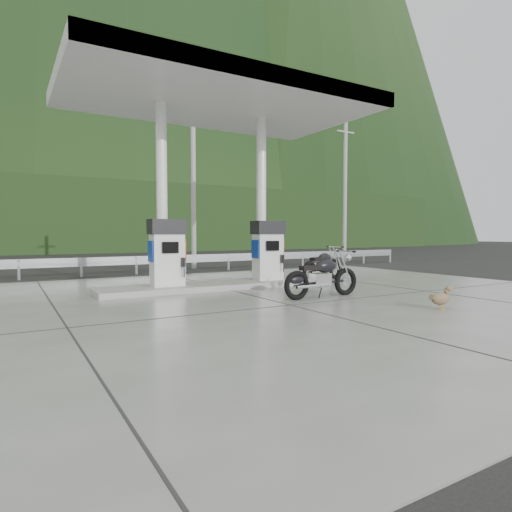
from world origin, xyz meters
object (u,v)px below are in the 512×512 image
gas_pump_left (167,253)px  motorcycle_right (323,266)px  motorcycle_left (322,277)px  gas_pump_right (268,250)px  duck (440,299)px

gas_pump_left → motorcycle_right: size_ratio=0.86×
motorcycle_left → motorcycle_right: size_ratio=1.01×
motorcycle_left → motorcycle_right: bearing=49.4°
gas_pump_right → duck: bearing=-81.6°
motorcycle_left → motorcycle_right: (2.46, 2.99, -0.00)m
gas_pump_left → gas_pump_right: (3.20, 0.00, 0.00)m
motorcycle_left → motorcycle_right: motorcycle_left is taller
motorcycle_left → duck: (1.08, -2.53, -0.29)m
motorcycle_right → motorcycle_left: bearing=-147.2°
gas_pump_left → duck: 6.84m
gas_pump_left → motorcycle_right: (5.40, 0.05, -0.56)m
gas_pump_right → gas_pump_left: bearing=180.0°
gas_pump_left → motorcycle_left: size_ratio=0.86×
gas_pump_right → duck: gas_pump_right is taller
motorcycle_left → duck: 2.77m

